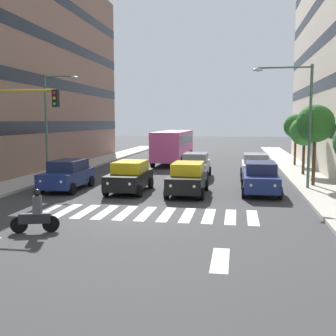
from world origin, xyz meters
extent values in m
plane|color=#38383A|center=(0.00, 0.00, 0.00)|extent=(180.00, 180.00, 0.00)
cube|color=#846656|center=(14.97, -16.87, 8.71)|extent=(9.30, 29.27, 17.42)
cube|color=black|center=(14.97, -16.87, 3.48)|extent=(9.34, 29.31, 0.90)
cube|color=black|center=(14.97, -16.87, 6.97)|extent=(9.34, 29.31, 0.90)
cube|color=black|center=(14.97, -16.87, 10.45)|extent=(9.34, 29.31, 0.90)
cube|color=black|center=(14.97, -16.87, 13.94)|extent=(9.34, 29.31, 0.90)
cube|color=silver|center=(-4.95, 0.00, 0.00)|extent=(0.45, 2.80, 0.01)
cube|color=silver|center=(-4.05, 0.00, 0.00)|extent=(0.45, 2.80, 0.01)
cube|color=silver|center=(-3.15, 0.00, 0.00)|extent=(0.45, 2.80, 0.01)
cube|color=silver|center=(-2.25, 0.00, 0.00)|extent=(0.45, 2.80, 0.01)
cube|color=silver|center=(-1.35, 0.00, 0.00)|extent=(0.45, 2.80, 0.01)
cube|color=silver|center=(-0.45, 0.00, 0.00)|extent=(0.45, 2.80, 0.01)
cube|color=silver|center=(0.45, 0.00, 0.00)|extent=(0.45, 2.80, 0.01)
cube|color=silver|center=(1.35, 0.00, 0.00)|extent=(0.45, 2.80, 0.01)
cube|color=silver|center=(2.25, 0.00, 0.00)|extent=(0.45, 2.80, 0.01)
cube|color=silver|center=(3.15, 0.00, 0.00)|extent=(0.45, 2.80, 0.01)
cube|color=silver|center=(4.05, 0.00, 0.00)|extent=(0.45, 2.80, 0.01)
cube|color=silver|center=(4.95, 0.00, 0.00)|extent=(0.45, 2.80, 0.01)
cube|color=silver|center=(-3.85, 5.50, 0.00)|extent=(0.50, 2.20, 0.01)
cube|color=navy|center=(-5.55, -5.76, 0.72)|extent=(1.80, 4.40, 0.80)
cube|color=#1D2547|center=(-5.55, -5.96, 1.42)|extent=(1.58, 2.46, 0.60)
cylinder|color=black|center=(-6.45, -4.31, 0.32)|extent=(0.22, 0.64, 0.64)
cylinder|color=black|center=(-4.65, -4.31, 0.32)|extent=(0.22, 0.64, 0.64)
cylinder|color=black|center=(-6.45, -7.21, 0.32)|extent=(0.22, 0.64, 0.64)
cylinder|color=black|center=(-4.65, -7.21, 0.32)|extent=(0.22, 0.64, 0.64)
sphere|color=white|center=(-6.13, -3.61, 0.80)|extent=(0.18, 0.18, 0.18)
sphere|color=white|center=(-4.98, -3.61, 0.80)|extent=(0.18, 0.18, 0.18)
cube|color=black|center=(-1.67, -4.90, 0.72)|extent=(1.80, 4.40, 0.80)
cube|color=yellow|center=(-1.67, -5.10, 1.42)|extent=(1.58, 2.46, 0.60)
cylinder|color=black|center=(-2.57, -3.45, 0.32)|extent=(0.22, 0.64, 0.64)
cylinder|color=black|center=(-0.77, -3.45, 0.32)|extent=(0.22, 0.64, 0.64)
cylinder|color=black|center=(-2.57, -6.35, 0.32)|extent=(0.22, 0.64, 0.64)
cylinder|color=black|center=(-0.77, -6.35, 0.32)|extent=(0.22, 0.64, 0.64)
sphere|color=white|center=(-2.24, -2.75, 0.80)|extent=(0.18, 0.18, 0.18)
sphere|color=white|center=(-1.09, -2.75, 0.80)|extent=(0.18, 0.18, 0.18)
cube|color=black|center=(1.61, -5.14, 0.72)|extent=(1.80, 4.40, 0.80)
cube|color=yellow|center=(1.61, -5.34, 1.42)|extent=(1.58, 2.46, 0.60)
cylinder|color=black|center=(0.71, -3.69, 0.32)|extent=(0.22, 0.64, 0.64)
cylinder|color=black|center=(2.51, -3.69, 0.32)|extent=(0.22, 0.64, 0.64)
cylinder|color=black|center=(0.71, -6.60, 0.32)|extent=(0.22, 0.64, 0.64)
cylinder|color=black|center=(2.51, -6.60, 0.32)|extent=(0.22, 0.64, 0.64)
sphere|color=white|center=(1.04, -2.99, 0.80)|extent=(0.18, 0.18, 0.18)
sphere|color=white|center=(2.19, -2.99, 0.80)|extent=(0.18, 0.18, 0.18)
cube|color=navy|center=(5.33, -5.29, 0.72)|extent=(1.80, 4.40, 0.80)
cube|color=#1D2547|center=(5.33, -5.49, 1.42)|extent=(1.58, 2.46, 0.60)
cylinder|color=black|center=(4.43, -3.84, 0.32)|extent=(0.22, 0.64, 0.64)
cylinder|color=black|center=(6.23, -3.84, 0.32)|extent=(0.22, 0.64, 0.64)
cylinder|color=black|center=(4.43, -6.74, 0.32)|extent=(0.22, 0.64, 0.64)
cylinder|color=black|center=(6.23, -6.74, 0.32)|extent=(0.22, 0.64, 0.64)
sphere|color=white|center=(4.76, -3.14, 0.80)|extent=(0.18, 0.18, 0.18)
sphere|color=white|center=(5.91, -3.14, 0.80)|extent=(0.18, 0.18, 0.18)
cube|color=#B2B7BC|center=(-1.41, -11.68, 0.72)|extent=(1.80, 4.40, 0.80)
cube|color=slate|center=(-1.41, -11.88, 1.42)|extent=(1.58, 2.46, 0.60)
cylinder|color=black|center=(-2.31, -10.22, 0.32)|extent=(0.22, 0.64, 0.64)
cylinder|color=black|center=(-0.51, -10.22, 0.32)|extent=(0.22, 0.64, 0.64)
cylinder|color=black|center=(-2.31, -13.13, 0.32)|extent=(0.22, 0.64, 0.64)
cylinder|color=black|center=(-0.51, -13.13, 0.32)|extent=(0.22, 0.64, 0.64)
sphere|color=white|center=(-1.98, -9.53, 0.80)|extent=(0.18, 0.18, 0.18)
sphere|color=white|center=(-0.83, -9.53, 0.80)|extent=(0.18, 0.18, 0.18)
cube|color=silver|center=(-5.54, -11.71, 0.72)|extent=(1.80, 4.40, 0.80)
cube|color=gray|center=(-5.54, -11.91, 1.42)|extent=(1.58, 2.46, 0.60)
cylinder|color=black|center=(-6.44, -10.25, 0.32)|extent=(0.22, 0.64, 0.64)
cylinder|color=black|center=(-4.64, -10.25, 0.32)|extent=(0.22, 0.64, 0.64)
cylinder|color=black|center=(-6.44, -13.16, 0.32)|extent=(0.22, 0.64, 0.64)
cylinder|color=black|center=(-4.64, -13.16, 0.32)|extent=(0.22, 0.64, 0.64)
sphere|color=white|center=(-6.11, -9.56, 0.80)|extent=(0.18, 0.18, 0.18)
sphere|color=white|center=(-4.96, -9.56, 0.80)|extent=(0.18, 0.18, 0.18)
cube|color=#DB5193|center=(1.61, -21.38, 1.75)|extent=(2.50, 10.50, 2.50)
cube|color=black|center=(1.61, -21.38, 2.30)|extent=(2.52, 9.87, 0.80)
cylinder|color=black|center=(0.36, -17.70, 0.50)|extent=(0.28, 1.00, 1.00)
cylinder|color=black|center=(2.86, -17.70, 0.50)|extent=(0.28, 1.00, 1.00)
cylinder|color=black|center=(0.36, -24.53, 0.50)|extent=(0.28, 1.00, 1.00)
cylinder|color=black|center=(2.86, -24.53, 0.50)|extent=(0.28, 1.00, 1.00)
cylinder|color=black|center=(3.30, 3.79, 0.30)|extent=(0.60, 0.27, 0.60)
cylinder|color=black|center=(2.25, 3.46, 0.30)|extent=(0.60, 0.27, 0.60)
cube|color=#232328|center=(2.78, 3.63, 0.52)|extent=(1.12, 0.55, 0.36)
cube|color=#4C4C51|center=(2.68, 3.60, 1.00)|extent=(0.37, 0.43, 0.64)
sphere|color=black|center=(2.68, 3.60, 1.44)|extent=(0.26, 0.26, 0.26)
cylinder|color=#AD991E|center=(5.50, -0.44, 5.30)|extent=(3.60, 0.12, 0.12)
cube|color=black|center=(3.70, -0.44, 4.95)|extent=(0.24, 0.28, 0.76)
sphere|color=red|center=(3.70, -0.29, 5.19)|extent=(0.14, 0.14, 0.14)
sphere|color=orange|center=(3.70, -0.29, 4.95)|extent=(0.14, 0.14, 0.14)
sphere|color=green|center=(3.70, -0.29, 4.71)|extent=(0.14, 0.14, 0.14)
cylinder|color=#4C6B56|center=(-8.29, -7.41, 3.62)|extent=(0.16, 0.16, 6.94)
cylinder|color=#4C6B56|center=(-6.82, -7.41, 6.94)|extent=(2.94, 0.10, 0.10)
ellipsoid|color=#B7BCC1|center=(-5.35, -7.41, 6.84)|extent=(0.56, 0.28, 0.20)
cylinder|color=#4C6B56|center=(8.29, -8.97, 3.57)|extent=(0.16, 0.16, 6.85)
cylinder|color=#4C6B56|center=(7.27, -8.97, 6.85)|extent=(2.04, 0.10, 0.10)
ellipsoid|color=#B7BCC1|center=(6.25, -8.97, 6.75)|extent=(0.56, 0.28, 0.20)
cylinder|color=#513823|center=(-8.78, -8.55, 1.64)|extent=(0.20, 0.20, 2.99)
sphere|color=#2D6B28|center=(-8.78, -8.55, 3.81)|extent=(2.22, 2.22, 2.22)
cylinder|color=#513823|center=(-8.98, -13.72, 1.38)|extent=(0.20, 0.20, 2.46)
sphere|color=#387F33|center=(-8.98, -13.72, 3.23)|extent=(2.07, 2.07, 2.07)
cylinder|color=#513823|center=(-9.23, -20.14, 1.51)|extent=(0.20, 0.20, 2.73)
sphere|color=#2D6B28|center=(-9.23, -20.14, 3.50)|extent=(2.07, 2.07, 2.07)
camera|label=1|loc=(-4.26, 17.11, 3.96)|focal=44.49mm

